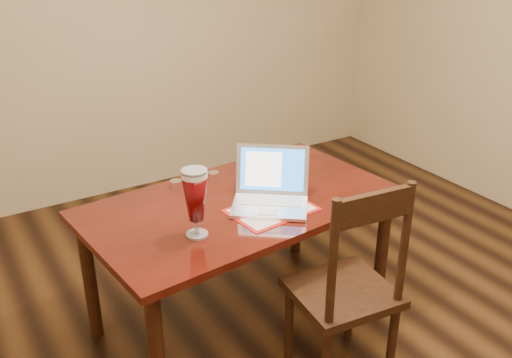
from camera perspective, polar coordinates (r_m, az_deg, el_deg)
dining_table at (r=2.86m, az=-1.56°, el=-3.57°), size 1.61×1.01×1.04m
dining_chair at (r=2.62m, az=9.11°, el=-10.90°), size 0.48×0.46×1.04m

